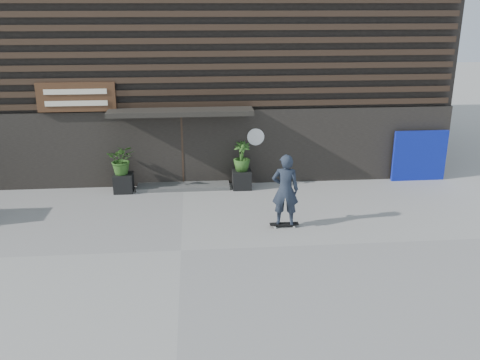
{
  "coord_description": "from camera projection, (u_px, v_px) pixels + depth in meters",
  "views": [
    {
      "loc": [
        0.43,
        -11.68,
        5.79
      ],
      "look_at": [
        1.63,
        2.01,
        1.1
      ],
      "focal_mm": 39.19,
      "sensor_mm": 36.0,
      "label": 1
    }
  ],
  "objects": [
    {
      "name": "ground",
      "position": [
        181.0,
        250.0,
        12.85
      ],
      "size": [
        80.0,
        80.0,
        0.0
      ],
      "primitive_type": "plane",
      "color": "gray",
      "rests_on": "ground"
    },
    {
      "name": "blue_tarp",
      "position": [
        420.0,
        156.0,
        17.66
      ],
      "size": [
        1.84,
        0.14,
        1.72
      ],
      "primitive_type": "cube",
      "rotation": [
        0.0,
        0.0,
        0.01
      ],
      "color": "#0B1896",
      "rests_on": "ground"
    },
    {
      "name": "bamboo_left",
      "position": [
        122.0,
        159.0,
        16.49
      ],
      "size": [
        0.86,
        0.75,
        0.96
      ],
      "primitive_type": "imported",
      "color": "#2D591E",
      "rests_on": "planter_pot_left"
    },
    {
      "name": "planter_pot_right",
      "position": [
        242.0,
        179.0,
        17.06
      ],
      "size": [
        0.6,
        0.6,
        0.6
      ],
      "primitive_type": "cube",
      "color": "black",
      "rests_on": "ground"
    },
    {
      "name": "skateboarder",
      "position": [
        285.0,
        190.0,
        13.86
      ],
      "size": [
        0.78,
        0.58,
        2.05
      ],
      "color": "black",
      "rests_on": "ground"
    },
    {
      "name": "bamboo_right",
      "position": [
        242.0,
        156.0,
        16.81
      ],
      "size": [
        0.54,
        0.54,
        0.96
      ],
      "primitive_type": "imported",
      "color": "#2D591E",
      "rests_on": "planter_pot_right"
    },
    {
      "name": "planter_pot_left",
      "position": [
        124.0,
        183.0,
        16.74
      ],
      "size": [
        0.6,
        0.6,
        0.6
      ],
      "primitive_type": "cube",
      "color": "black",
      "rests_on": "ground"
    },
    {
      "name": "building",
      "position": [
        182.0,
        49.0,
        20.95
      ],
      "size": [
        18.0,
        11.0,
        8.0
      ],
      "color": "black",
      "rests_on": "ground"
    },
    {
      "name": "entrance_step",
      "position": [
        184.0,
        186.0,
        17.17
      ],
      "size": [
        3.0,
        0.8,
        0.12
      ],
      "primitive_type": "cube",
      "color": "#474745",
      "rests_on": "ground"
    }
  ]
}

